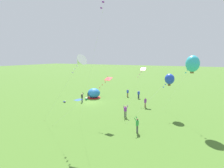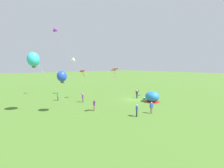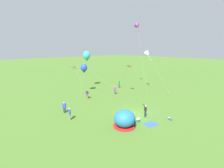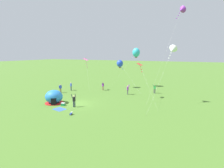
{
  "view_description": "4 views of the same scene",
  "coord_description": "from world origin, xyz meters",
  "px_view_note": "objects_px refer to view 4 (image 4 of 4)",
  "views": [
    {
      "loc": [
        27.82,
        18.12,
        8.76
      ],
      "look_at": [
        -0.78,
        4.39,
        3.81
      ],
      "focal_mm": 28.0,
      "sensor_mm": 36.0,
      "label": 1
    },
    {
      "loc": [
        -20.49,
        22.95,
        6.96
      ],
      "look_at": [
        3.22,
        3.2,
        3.22
      ],
      "focal_mm": 24.0,
      "sensor_mm": 36.0,
      "label": 2
    },
    {
      "loc": [
        -16.2,
        -12.8,
        9.45
      ],
      "look_at": [
        -0.3,
        4.62,
        3.85
      ],
      "focal_mm": 24.0,
      "sensor_mm": 36.0,
      "label": 3
    },
    {
      "loc": [
        16.11,
        -21.28,
        7.81
      ],
      "look_at": [
        3.91,
        4.14,
        2.78
      ],
      "focal_mm": 28.0,
      "sensor_mm": 36.0,
      "label": 4
    }
  ],
  "objects_px": {
    "person_with_toddler": "(71,86)",
    "kite_purple": "(181,10)",
    "cooler_box": "(63,104)",
    "person_watching_sky": "(60,88)",
    "kite_white": "(172,50)",
    "toddler_crawling": "(71,113)",
    "person_far_back": "(103,86)",
    "kite_blue": "(120,64)",
    "kite_red": "(140,66)",
    "popup_tent": "(54,97)",
    "person_strolling": "(155,88)",
    "person_center_field": "(74,100)",
    "kite_cyan": "(136,53)",
    "kite_pink": "(86,61)",
    "person_flying_kite": "(128,89)"
  },
  "relations": [
    {
      "from": "kite_white",
      "to": "kite_pink",
      "type": "xyz_separation_m",
      "value": [
        -17.1,
        1.96,
        -2.0
      ]
    },
    {
      "from": "person_watching_sky",
      "to": "kite_white",
      "type": "xyz_separation_m",
      "value": [
        20.49,
        2.22,
        7.29
      ]
    },
    {
      "from": "popup_tent",
      "to": "person_watching_sky",
      "type": "bearing_deg",
      "value": 124.48
    },
    {
      "from": "person_watching_sky",
      "to": "kite_red",
      "type": "height_order",
      "value": "kite_red"
    },
    {
      "from": "popup_tent",
      "to": "person_center_field",
      "type": "xyz_separation_m",
      "value": [
        4.05,
        -0.21,
        0.0
      ]
    },
    {
      "from": "kite_white",
      "to": "kite_blue",
      "type": "distance_m",
      "value": 14.39
    },
    {
      "from": "person_far_back",
      "to": "kite_cyan",
      "type": "relative_size",
      "value": 0.19
    },
    {
      "from": "person_watching_sky",
      "to": "person_with_toddler",
      "type": "bearing_deg",
      "value": 79.57
    },
    {
      "from": "person_watching_sky",
      "to": "kite_white",
      "type": "height_order",
      "value": "kite_white"
    },
    {
      "from": "person_watching_sky",
      "to": "kite_blue",
      "type": "distance_m",
      "value": 13.82
    },
    {
      "from": "person_strolling",
      "to": "kite_blue",
      "type": "xyz_separation_m",
      "value": [
        -8.38,
        2.27,
        4.48
      ]
    },
    {
      "from": "cooler_box",
      "to": "kite_red",
      "type": "height_order",
      "value": "kite_red"
    },
    {
      "from": "toddler_crawling",
      "to": "person_far_back",
      "type": "xyz_separation_m",
      "value": [
        -3.49,
        14.92,
        0.79
      ]
    },
    {
      "from": "kite_pink",
      "to": "person_flying_kite",
      "type": "bearing_deg",
      "value": 1.2
    },
    {
      "from": "cooler_box",
      "to": "kite_red",
      "type": "xyz_separation_m",
      "value": [
        8.96,
        9.34,
        5.44
      ]
    },
    {
      "from": "cooler_box",
      "to": "person_watching_sky",
      "type": "distance_m",
      "value": 9.23
    },
    {
      "from": "popup_tent",
      "to": "kite_pink",
      "type": "xyz_separation_m",
      "value": [
        -0.83,
        10.32,
        5.26
      ]
    },
    {
      "from": "person_center_field",
      "to": "kite_purple",
      "type": "xyz_separation_m",
      "value": [
        12.84,
        12.2,
        13.69
      ]
    },
    {
      "from": "person_far_back",
      "to": "kite_white",
      "type": "distance_m",
      "value": 16.17
    },
    {
      "from": "person_far_back",
      "to": "person_flying_kite",
      "type": "distance_m",
      "value": 6.24
    },
    {
      "from": "toddler_crawling",
      "to": "person_far_back",
      "type": "relative_size",
      "value": 0.32
    },
    {
      "from": "kite_pink",
      "to": "kite_red",
      "type": "height_order",
      "value": "kite_pink"
    },
    {
      "from": "person_center_field",
      "to": "kite_red",
      "type": "distance_m",
      "value": 12.44
    },
    {
      "from": "toddler_crawling",
      "to": "kite_white",
      "type": "bearing_deg",
      "value": 47.37
    },
    {
      "from": "person_center_field",
      "to": "kite_purple",
      "type": "height_order",
      "value": "kite_purple"
    },
    {
      "from": "popup_tent",
      "to": "person_center_field",
      "type": "distance_m",
      "value": 4.05
    },
    {
      "from": "toddler_crawling",
      "to": "person_watching_sky",
      "type": "relative_size",
      "value": 0.32
    },
    {
      "from": "popup_tent",
      "to": "kite_blue",
      "type": "height_order",
      "value": "kite_blue"
    },
    {
      "from": "person_watching_sky",
      "to": "person_flying_kite",
      "type": "distance_m",
      "value": 13.32
    },
    {
      "from": "kite_purple",
      "to": "toddler_crawling",
      "type": "bearing_deg",
      "value": -126.47
    },
    {
      "from": "cooler_box",
      "to": "kite_white",
      "type": "relative_size",
      "value": 0.07
    },
    {
      "from": "person_with_toddler",
      "to": "kite_purple",
      "type": "xyz_separation_m",
      "value": [
        20.62,
        3.18,
        13.72
      ]
    },
    {
      "from": "person_center_field",
      "to": "kite_blue",
      "type": "distance_m",
      "value": 16.79
    },
    {
      "from": "person_strolling",
      "to": "kite_cyan",
      "type": "bearing_deg",
      "value": 136.76
    },
    {
      "from": "popup_tent",
      "to": "person_strolling",
      "type": "relative_size",
      "value": 1.49
    },
    {
      "from": "toddler_crawling",
      "to": "person_watching_sky",
      "type": "height_order",
      "value": "person_watching_sky"
    },
    {
      "from": "person_with_toddler",
      "to": "kite_red",
      "type": "height_order",
      "value": "kite_red"
    },
    {
      "from": "person_far_back",
      "to": "person_strolling",
      "type": "bearing_deg",
      "value": 9.95
    },
    {
      "from": "person_far_back",
      "to": "kite_white",
      "type": "height_order",
      "value": "kite_white"
    },
    {
      "from": "person_center_field",
      "to": "kite_red",
      "type": "bearing_deg",
      "value": 52.01
    },
    {
      "from": "person_watching_sky",
      "to": "kite_cyan",
      "type": "height_order",
      "value": "kite_cyan"
    },
    {
      "from": "popup_tent",
      "to": "person_strolling",
      "type": "distance_m",
      "value": 18.72
    },
    {
      "from": "person_far_back",
      "to": "kite_purple",
      "type": "height_order",
      "value": "kite_purple"
    },
    {
      "from": "kite_red",
      "to": "person_far_back",
      "type": "bearing_deg",
      "value": 161.42
    },
    {
      "from": "person_with_toddler",
      "to": "kite_purple",
      "type": "distance_m",
      "value": 24.97
    },
    {
      "from": "popup_tent",
      "to": "cooler_box",
      "type": "xyz_separation_m",
      "value": [
        2.18,
        -0.46,
        -0.78
      ]
    },
    {
      "from": "popup_tent",
      "to": "kite_pink",
      "type": "bearing_deg",
      "value": 94.58
    },
    {
      "from": "toddler_crawling",
      "to": "person_strolling",
      "type": "xyz_separation_m",
      "value": [
        6.99,
        16.76,
        0.82
      ]
    },
    {
      "from": "kite_cyan",
      "to": "kite_white",
      "type": "bearing_deg",
      "value": -49.32
    },
    {
      "from": "cooler_box",
      "to": "popup_tent",
      "type": "bearing_deg",
      "value": 168.06
    }
  ]
}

